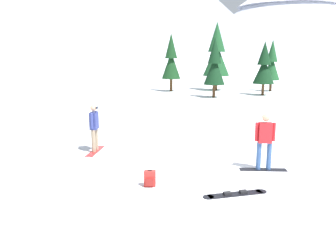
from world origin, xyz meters
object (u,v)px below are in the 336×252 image
snowboarder_midground (94,127)px  pine_tree_leaning (217,54)px  loose_snowboard_far_spare (235,194)px  pine_tree_broad (171,60)px  pine_tree_short (264,66)px  pine_tree_tall (272,63)px  snowboarder_foreground (265,140)px  backpack_red (150,179)px  pine_tree_twin (215,65)px

snowboarder_midground → pine_tree_leaning: size_ratio=0.27×
loose_snowboard_far_spare → pine_tree_broad: (2.04, 25.55, 2.99)m
pine_tree_short → snowboarder_midground: bearing=-129.2°
snowboarder_midground → pine_tree_tall: (15.55, 19.62, 1.73)m
snowboarder_foreground → backpack_red: bearing=-166.4°
snowboarder_foreground → pine_tree_leaning: bearing=78.1°
snowboarder_midground → pine_tree_tall: size_ratio=0.36×
snowboarder_foreground → pine_tree_twin: pine_tree_twin is taller
snowboarder_foreground → pine_tree_twin: size_ratio=0.37×
snowboarder_foreground → pine_tree_broad: bearing=88.7°
loose_snowboard_far_spare → pine_tree_broad: bearing=85.4°
pine_tree_tall → pine_tree_twin: bearing=-148.6°
loose_snowboard_far_spare → pine_tree_broad: size_ratio=0.33×
backpack_red → pine_tree_twin: 20.70m
pine_tree_broad → pine_tree_leaning: bearing=3.6°
pine_tree_tall → pine_tree_leaning: 5.37m
loose_snowboard_far_spare → pine_tree_short: (9.56, 21.23, 2.51)m
backpack_red → pine_tree_twin: (7.04, 19.31, 2.47)m
pine_tree_leaning → pine_tree_tall: bearing=-16.1°
snowboarder_foreground → snowboarder_midground: snowboarder_foreground is taller
loose_snowboard_far_spare → pine_tree_twin: size_ratio=0.37×
backpack_red → pine_tree_tall: bearing=59.5°
pine_tree_broad → snowboarder_midground: bearing=-106.0°
snowboarder_midground → pine_tree_twin: size_ratio=0.36×
backpack_red → pine_tree_short: (11.73, 20.31, 2.32)m
snowboarder_foreground → pine_tree_short: (8.04, 19.42, 1.57)m
snowboarder_midground → pine_tree_leaning: 23.70m
loose_snowboard_far_spare → pine_tree_leaning: bearing=75.7°
snowboarder_midground → pine_tree_tall: bearing=51.6°
snowboarder_foreground → pine_tree_leaning: pine_tree_leaning is taller
pine_tree_tall → pine_tree_broad: bearing=173.0°
pine_tree_short → backpack_red: bearing=-120.0°
loose_snowboard_far_spare → backpack_red: 2.36m
pine_tree_short → loose_snowboard_far_spare: bearing=-114.2°
pine_tree_broad → backpack_red: bearing=-99.7°
backpack_red → pine_tree_leaning: pine_tree_leaning is taller
pine_tree_twin → pine_tree_tall: (6.78, 4.14, -0.00)m
pine_tree_short → pine_tree_broad: bearing=150.1°
loose_snowboard_far_spare → pine_tree_short: size_ratio=0.39×
snowboarder_midground → pine_tree_broad: bearing=74.0°
snowboarder_midground → pine_tree_tall: 25.10m
pine_tree_twin → pine_tree_tall: pine_tree_twin is taller
pine_tree_broad → pine_tree_short: bearing=-29.9°
loose_snowboard_far_spare → pine_tree_twin: (4.87, 20.23, 2.66)m
pine_tree_twin → pine_tree_broad: (-2.83, 5.32, 0.32)m
pine_tree_twin → pine_tree_leaning: 5.93m
pine_tree_twin → backpack_red: bearing=-110.0°
pine_tree_broad → pine_tree_short: size_ratio=1.19×
pine_tree_leaning → pine_tree_short: (2.99, -4.61, -1.06)m
snowboarder_foreground → loose_snowboard_far_spare: snowboarder_foreground is taller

